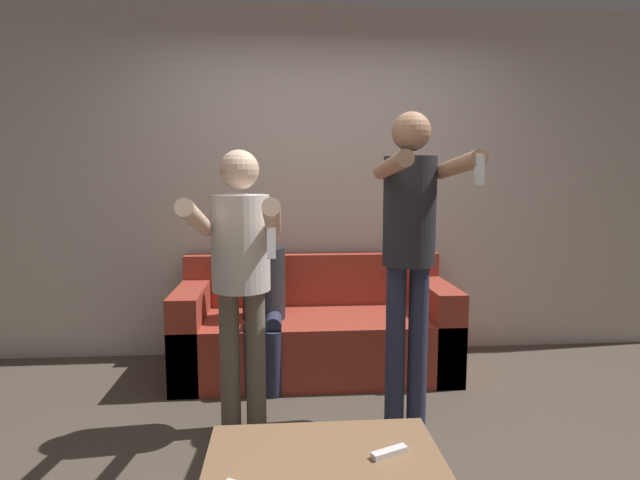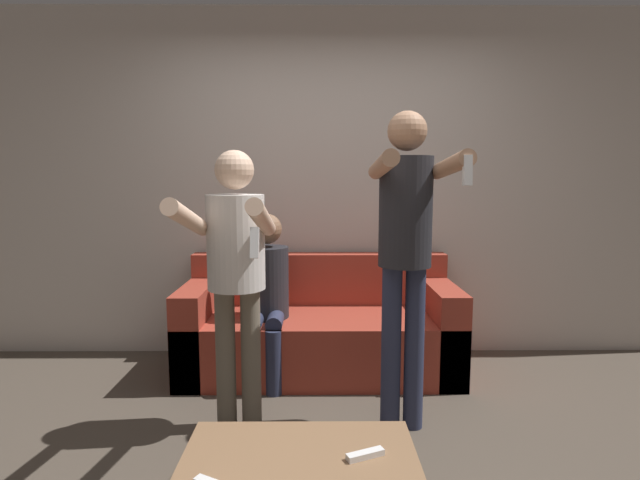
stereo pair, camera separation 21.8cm
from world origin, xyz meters
name	(u,v)px [view 2 (the right image)]	position (x,y,z in m)	size (l,w,h in m)	color
ground_plane	(337,472)	(0.00, 0.00, 0.00)	(14.00, 14.00, 0.00)	#4C4238
wall_back	(329,185)	(0.00, 1.73, 1.35)	(6.40, 0.06, 2.70)	beige
couch	(320,332)	(-0.08, 1.30, 0.29)	(1.95, 0.80, 0.82)	#9E3828
person_standing_left	(235,259)	(-0.53, 0.42, 0.97)	(0.43, 0.79, 1.55)	#6B6051
person_standing_right	(406,236)	(0.38, 0.42, 1.09)	(0.41, 0.71, 1.76)	#282D47
person_seated	(267,290)	(-0.44, 1.14, 0.64)	(0.30, 0.52, 1.16)	#282D47
coffee_table	(300,466)	(-0.16, -0.47, 0.32)	(0.90, 0.56, 0.36)	#846042
remote_far	(365,455)	(0.09, -0.48, 0.37)	(0.15, 0.09, 0.02)	white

